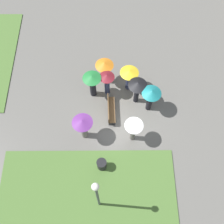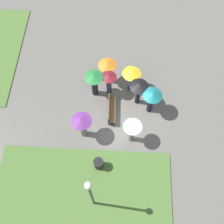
{
  "view_description": "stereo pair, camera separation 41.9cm",
  "coord_description": "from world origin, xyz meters",
  "px_view_note": "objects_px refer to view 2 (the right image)",
  "views": [
    {
      "loc": [
        -7.27,
        0.66,
        15.03
      ],
      "look_at": [
        -0.13,
        0.62,
        1.07
      ],
      "focal_mm": 45.0,
      "sensor_mm": 36.0,
      "label": 1
    },
    {
      "loc": [
        -7.26,
        0.24,
        15.03
      ],
      "look_at": [
        -0.13,
        0.62,
        1.07
      ],
      "focal_mm": 45.0,
      "sensor_mm": 36.0,
      "label": 2
    }
  ],
  "objects_px": {
    "trash_bin": "(99,164)",
    "crowd_person_white": "(132,129)",
    "crowd_person_green": "(94,81)",
    "crowd_person_maroon": "(109,80)",
    "crowd_person_teal": "(152,97)",
    "crowd_person_orange": "(107,68)",
    "crowd_person_black": "(139,88)",
    "park_bench": "(111,109)",
    "crowd_person_purple": "(82,123)",
    "crowd_person_yellow": "(131,77)",
    "lamp_post": "(90,193)"
  },
  "relations": [
    {
      "from": "trash_bin",
      "to": "crowd_person_maroon",
      "type": "relative_size",
      "value": 0.42
    },
    {
      "from": "park_bench",
      "to": "crowd_person_black",
      "type": "xyz_separation_m",
      "value": [
        0.87,
        -1.56,
        1.08
      ]
    },
    {
      "from": "crowd_person_white",
      "to": "crowd_person_teal",
      "type": "xyz_separation_m",
      "value": [
        1.93,
        -1.04,
        0.1
      ]
    },
    {
      "from": "crowd_person_maroon",
      "to": "crowd_person_green",
      "type": "distance_m",
      "value": 0.86
    },
    {
      "from": "crowd_person_green",
      "to": "crowd_person_maroon",
      "type": "bearing_deg",
      "value": 121.34
    },
    {
      "from": "park_bench",
      "to": "crowd_person_teal",
      "type": "distance_m",
      "value": 2.54
    },
    {
      "from": "park_bench",
      "to": "crowd_person_green",
      "type": "bearing_deg",
      "value": 35.45
    },
    {
      "from": "trash_bin",
      "to": "lamp_post",
      "type": "bearing_deg",
      "value": 176.83
    },
    {
      "from": "trash_bin",
      "to": "crowd_person_maroon",
      "type": "height_order",
      "value": "crowd_person_maroon"
    },
    {
      "from": "crowd_person_white",
      "to": "crowd_person_green",
      "type": "height_order",
      "value": "crowd_person_green"
    },
    {
      "from": "lamp_post",
      "to": "crowd_person_black",
      "type": "relative_size",
      "value": 2.13
    },
    {
      "from": "crowd_person_yellow",
      "to": "crowd_person_green",
      "type": "height_order",
      "value": "crowd_person_green"
    },
    {
      "from": "trash_bin",
      "to": "crowd_person_white",
      "type": "bearing_deg",
      "value": -45.27
    },
    {
      "from": "crowd_person_white",
      "to": "crowd_person_black",
      "type": "distance_m",
      "value": 2.49
    },
    {
      "from": "crowd_person_yellow",
      "to": "crowd_person_orange",
      "type": "bearing_deg",
      "value": 123.12
    },
    {
      "from": "crowd_person_maroon",
      "to": "crowd_person_black",
      "type": "distance_m",
      "value": 1.86
    },
    {
      "from": "trash_bin",
      "to": "crowd_person_yellow",
      "type": "bearing_deg",
      "value": -17.34
    },
    {
      "from": "trash_bin",
      "to": "crowd_person_orange",
      "type": "height_order",
      "value": "crowd_person_orange"
    },
    {
      "from": "crowd_person_yellow",
      "to": "crowd_person_purple",
      "type": "relative_size",
      "value": 0.92
    },
    {
      "from": "trash_bin",
      "to": "crowd_person_teal",
      "type": "distance_m",
      "value": 4.69
    },
    {
      "from": "park_bench",
      "to": "crowd_person_orange",
      "type": "xyz_separation_m",
      "value": [
        2.33,
        0.33,
        0.89
      ]
    },
    {
      "from": "park_bench",
      "to": "crowd_person_purple",
      "type": "relative_size",
      "value": 0.89
    },
    {
      "from": "park_bench",
      "to": "crowd_person_green",
      "type": "relative_size",
      "value": 0.89
    },
    {
      "from": "crowd_person_orange",
      "to": "crowd_person_green",
      "type": "bearing_deg",
      "value": 42.86
    },
    {
      "from": "crowd_person_orange",
      "to": "crowd_person_yellow",
      "type": "distance_m",
      "value": 1.54
    },
    {
      "from": "trash_bin",
      "to": "crowd_person_maroon",
      "type": "xyz_separation_m",
      "value": [
        4.77,
        -0.29,
        0.91
      ]
    },
    {
      "from": "park_bench",
      "to": "crowd_person_orange",
      "type": "distance_m",
      "value": 2.51
    },
    {
      "from": "crowd_person_yellow",
      "to": "crowd_person_teal",
      "type": "height_order",
      "value": "crowd_person_teal"
    },
    {
      "from": "trash_bin",
      "to": "crowd_person_white",
      "type": "height_order",
      "value": "crowd_person_white"
    },
    {
      "from": "crowd_person_maroon",
      "to": "crowd_person_teal",
      "type": "relative_size",
      "value": 0.94
    },
    {
      "from": "crowd_person_yellow",
      "to": "crowd_person_purple",
      "type": "height_order",
      "value": "crowd_person_purple"
    },
    {
      "from": "crowd_person_white",
      "to": "crowd_person_green",
      "type": "bearing_deg",
      "value": -22.81
    },
    {
      "from": "crowd_person_yellow",
      "to": "crowd_person_teal",
      "type": "xyz_separation_m",
      "value": [
        -1.48,
        -1.16,
        0.2
      ]
    },
    {
      "from": "crowd_person_orange",
      "to": "crowd_person_purple",
      "type": "xyz_separation_m",
      "value": [
        -3.75,
        1.13,
        0.07
      ]
    },
    {
      "from": "park_bench",
      "to": "trash_bin",
      "type": "distance_m",
      "value": 3.33
    },
    {
      "from": "park_bench",
      "to": "crowd_person_purple",
      "type": "bearing_deg",
      "value": 132.47
    },
    {
      "from": "crowd_person_white",
      "to": "crowd_person_green",
      "type": "xyz_separation_m",
      "value": [
        2.95,
        2.28,
        -0.06
      ]
    },
    {
      "from": "crowd_person_orange",
      "to": "crowd_person_purple",
      "type": "relative_size",
      "value": 0.95
    },
    {
      "from": "crowd_person_orange",
      "to": "crowd_person_maroon",
      "type": "xyz_separation_m",
      "value": [
        -0.85,
        -0.14,
        -0.05
      ]
    },
    {
      "from": "crowd_person_orange",
      "to": "crowd_person_white",
      "type": "distance_m",
      "value": 4.23
    },
    {
      "from": "crowd_person_teal",
      "to": "crowd_person_green",
      "type": "relative_size",
      "value": 1.02
    },
    {
      "from": "trash_bin",
      "to": "crowd_person_black",
      "type": "xyz_separation_m",
      "value": [
        4.16,
        -2.02,
        1.15
      ]
    },
    {
      "from": "trash_bin",
      "to": "crowd_person_orange",
      "type": "xyz_separation_m",
      "value": [
        5.62,
        -0.14,
        0.96
      ]
    },
    {
      "from": "crowd_person_orange",
      "to": "crowd_person_teal",
      "type": "height_order",
      "value": "crowd_person_teal"
    },
    {
      "from": "trash_bin",
      "to": "crowd_person_teal",
      "type": "xyz_separation_m",
      "value": [
        3.63,
        -2.76,
        1.11
      ]
    },
    {
      "from": "lamp_post",
      "to": "crowd_person_yellow",
      "type": "height_order",
      "value": "lamp_post"
    },
    {
      "from": "park_bench",
      "to": "crowd_person_green",
      "type": "height_order",
      "value": "crowd_person_green"
    },
    {
      "from": "crowd_person_orange",
      "to": "crowd_person_yellow",
      "type": "height_order",
      "value": "crowd_person_orange"
    },
    {
      "from": "trash_bin",
      "to": "crowd_person_white",
      "type": "xyz_separation_m",
      "value": [
        1.7,
        -1.71,
        1.01
      ]
    },
    {
      "from": "lamp_post",
      "to": "crowd_person_yellow",
      "type": "distance_m",
      "value": 7.41
    }
  ]
}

